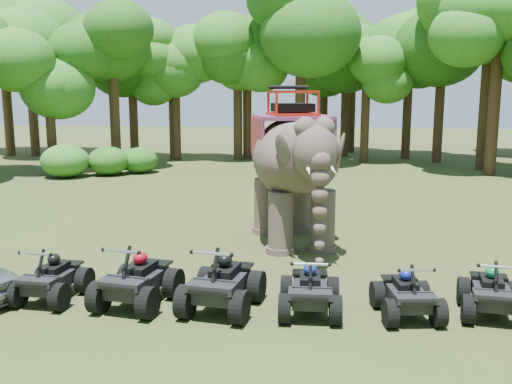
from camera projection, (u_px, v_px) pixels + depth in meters
ground at (249, 283)px, 13.07m from camera, size 110.00×110.00×0.00m
elephant at (293, 166)px, 16.24m from camera, size 3.79×5.75×4.45m
atv_0 at (51, 273)px, 11.90m from camera, size 1.28×1.69×1.19m
atv_1 at (137, 273)px, 11.60m from camera, size 1.61×2.01×1.35m
atv_2 at (222, 276)px, 11.35m from camera, size 1.61×2.04×1.38m
atv_3 at (310, 284)px, 11.18m from camera, size 1.26×1.68×1.21m
atv_4 at (407, 289)px, 11.02m from camera, size 1.36×1.70×1.14m
atv_5 at (492, 286)px, 11.06m from camera, size 1.37×1.75×1.19m
tree_0 at (300, 80)px, 33.47m from camera, size 6.88×6.88×9.83m
tree_1 at (366, 102)px, 34.15m from camera, size 5.07×5.07×7.24m
tree_2 at (440, 88)px, 34.11m from camera, size 6.22×6.22×8.89m
tree_3 at (496, 82)px, 28.77m from camera, size 6.67×6.67×9.53m
tree_30 at (50, 111)px, 29.64m from camera, size 4.60×4.60×6.57m
tree_31 at (114, 91)px, 31.54m from camera, size 6.01×6.01×8.59m
tree_32 at (173, 106)px, 35.52m from camera, size 4.71×4.71×6.73m
tree_33 at (238, 91)px, 35.41m from camera, size 6.02×6.02×8.59m
tree_34 at (486, 84)px, 30.86m from camera, size 6.55×6.55×9.36m
tree_35 at (176, 95)px, 35.27m from camera, size 5.64×5.64×8.05m
tree_37 at (5, 80)px, 37.46m from camera, size 7.00×7.00×10.00m
tree_39 at (247, 93)px, 35.95m from camera, size 5.83×5.83×8.33m
tree_40 at (408, 91)px, 35.99m from camera, size 5.97×5.97×8.53m
tree_41 at (31, 80)px, 37.28m from camera, size 7.03×7.03×10.04m
tree_42 at (345, 97)px, 37.12m from camera, size 5.44×5.44×7.78m
tree_43 at (133, 99)px, 34.95m from camera, size 5.28×5.28×7.54m
tree_45 at (324, 81)px, 40.57m from camera, size 6.95×6.95×9.93m
tree_46 at (352, 91)px, 39.58m from camera, size 5.97×5.97×8.53m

